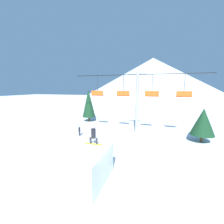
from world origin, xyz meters
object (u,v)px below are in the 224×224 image
object	(u,v)px
snowboarder	(93,135)
pine_tree_near	(203,122)
snow_ramp	(90,167)
distant_skier	(79,131)

from	to	relation	value
snowboarder	pine_tree_near	world-z (taller)	pine_tree_near
snow_ramp	distant_skier	distance (m)	10.13
snowboarder	distant_skier	bearing A→B (deg)	126.03
snowboarder	pine_tree_near	bearing A→B (deg)	45.32
snowboarder	distant_skier	world-z (taller)	snowboarder
snow_ramp	distant_skier	xyz separation A→B (m)	(-5.54, 8.47, -0.41)
pine_tree_near	distant_skier	bearing A→B (deg)	-171.86
pine_tree_near	distant_skier	xyz separation A→B (m)	(-14.59, -2.09, -1.73)
snowboarder	pine_tree_near	xyz separation A→B (m)	(9.28, 9.38, -0.48)
pine_tree_near	distant_skier	world-z (taller)	pine_tree_near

